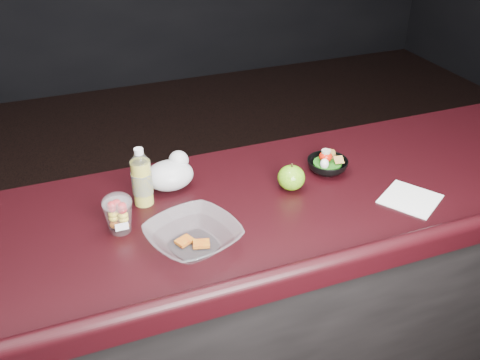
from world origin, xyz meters
name	(u,v)px	position (x,y,z in m)	size (l,w,h in m)	color
counter	(229,327)	(0.00, 0.30, 0.51)	(4.06, 0.71, 1.02)	black
lemonade_bottle	(142,181)	(-0.23, 0.42, 1.10)	(0.06, 0.06, 0.19)	gold
fruit_cup	(118,213)	(-0.32, 0.31, 1.08)	(0.09, 0.09, 0.12)	white
green_apple	(291,178)	(0.23, 0.33, 1.06)	(0.09, 0.09, 0.09)	#39810E
plastic_bag	(171,173)	(-0.12, 0.48, 1.07)	(0.15, 0.13, 0.11)	silver
snack_bowl	(327,164)	(0.39, 0.39, 1.05)	(0.18, 0.18, 0.08)	black
takeout_bowl	(193,237)	(-0.15, 0.17, 1.05)	(0.31, 0.31, 0.06)	silver
paper_napkin	(410,199)	(0.55, 0.14, 1.02)	(0.16, 0.16, 0.00)	white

